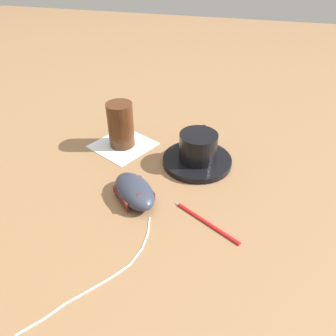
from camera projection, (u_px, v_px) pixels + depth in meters
ground_plane at (158, 170)px, 0.71m from camera, size 3.00×3.00×0.00m
saucer at (197, 161)px, 0.73m from camera, size 0.15×0.15×0.01m
coffee_cup at (198, 146)px, 0.71m from camera, size 0.11×0.08×0.06m
computer_mouse at (134, 191)px, 0.62m from camera, size 0.13×0.13×0.04m
mouse_cable at (105, 273)px, 0.50m from camera, size 0.25×0.12×0.00m
napkin_under_glass at (123, 145)px, 0.79m from camera, size 0.17×0.17×0.00m
drinking_glass at (121, 125)px, 0.76m from camera, size 0.06×0.06×0.11m
pen at (205, 221)px, 0.58m from camera, size 0.08×0.13×0.01m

